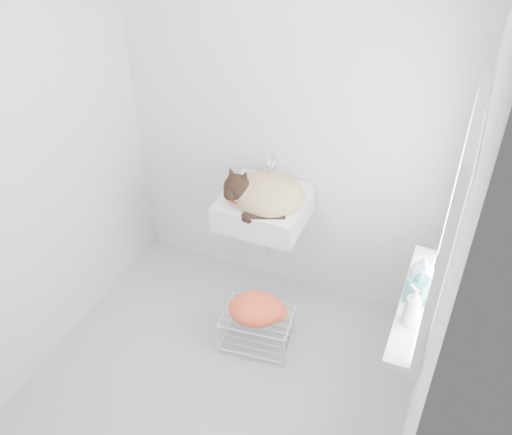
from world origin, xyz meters
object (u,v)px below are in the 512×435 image
at_px(bottle_a, 409,323).
at_px(bottle_c, 420,282).
at_px(cat, 264,195).
at_px(bottle_b, 415,301).
at_px(wire_rack, 257,327).
at_px(sink, 263,199).

distance_m(bottle_a, bottle_c, 0.31).
relative_size(cat, bottle_c, 3.05).
height_order(cat, bottle_b, cat).
relative_size(bottle_a, bottle_c, 1.11).
relative_size(wire_rack, bottle_b, 1.98).
relative_size(sink, wire_rack, 1.25).
bearing_deg(sink, wire_rack, -72.39).
xyz_separation_m(bottle_b, bottle_c, (0.00, 0.15, 0.00)).
distance_m(cat, wire_rack, 0.85).
relative_size(sink, bottle_c, 3.17).
relative_size(sink, cat, 1.04).
distance_m(sink, wire_rack, 0.82).
bearing_deg(bottle_b, wire_rack, 171.29).
xyz_separation_m(cat, wire_rack, (0.12, -0.39, -0.74)).
height_order(wire_rack, bottle_c, bottle_c).
bearing_deg(cat, bottle_c, -28.08).
bearing_deg(bottle_b, cat, 152.65).
xyz_separation_m(sink, bottle_b, (1.04, -0.55, 0.00)).
distance_m(wire_rack, bottle_a, 1.18).
bearing_deg(bottle_a, bottle_b, 90.00).
bearing_deg(bottle_a, cat, 146.17).
relative_size(bottle_b, bottle_c, 1.28).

